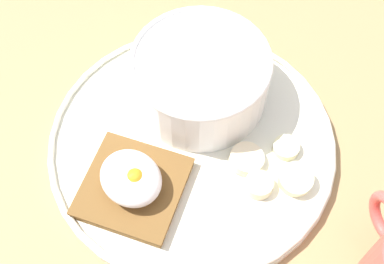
{
  "coord_description": "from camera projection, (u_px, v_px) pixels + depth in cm",
  "views": [
    {
      "loc": [
        19.74,
        -18.81,
        50.97
      ],
      "look_at": [
        0.0,
        0.0,
        5.0
      ],
      "focal_mm": 50.0,
      "sensor_mm": 36.0,
      "label": 1
    }
  ],
  "objects": [
    {
      "name": "ground_plane",
      "position": [
        192.0,
        151.0,
        0.57
      ],
      "size": [
        120.0,
        120.0,
        2.0
      ],
      "primitive_type": "cube",
      "color": "#9E7F52",
      "rests_on": "ground"
    },
    {
      "name": "plate",
      "position": [
        192.0,
        143.0,
        0.55
      ],
      "size": [
        29.66,
        29.66,
        1.6
      ],
      "color": "silver",
      "rests_on": "ground_plane"
    },
    {
      "name": "oatmeal_bowl",
      "position": [
        200.0,
        78.0,
        0.55
      ],
      "size": [
        14.37,
        14.37,
        6.54
      ],
      "color": "white",
      "rests_on": "plate"
    },
    {
      "name": "toast_slice",
      "position": [
        131.0,
        185.0,
        0.52
      ],
      "size": [
        12.75,
        12.75,
        1.18
      ],
      "color": "brown",
      "rests_on": "plate"
    },
    {
      "name": "poached_egg",
      "position": [
        129.0,
        176.0,
        0.5
      ],
      "size": [
        6.31,
        5.45,
        3.4
      ],
      "color": "white",
      "rests_on": "toast_slice"
    },
    {
      "name": "banana_slice_front",
      "position": [
        296.0,
        179.0,
        0.52
      ],
      "size": [
        4.85,
        4.86,
        1.87
      ],
      "color": "beige",
      "rests_on": "plate"
    },
    {
      "name": "banana_slice_left",
      "position": [
        259.0,
        185.0,
        0.52
      ],
      "size": [
        3.96,
        3.96,
        1.26
      ],
      "color": "beige",
      "rests_on": "plate"
    },
    {
      "name": "banana_slice_back",
      "position": [
        286.0,
        148.0,
        0.54
      ],
      "size": [
        2.72,
        2.74,
        1.01
      ],
      "color": "beige",
      "rests_on": "plate"
    },
    {
      "name": "banana_slice_right",
      "position": [
        246.0,
        159.0,
        0.53
      ],
      "size": [
        4.9,
        4.86,
        1.55
      ],
      "color": "#FBE8BB",
      "rests_on": "plate"
    }
  ]
}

